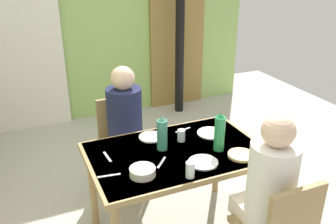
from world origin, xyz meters
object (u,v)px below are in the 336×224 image
object	(u,v)px
person_near_diner	(270,180)
water_bottle_green_far	(220,133)
person_far_diner	(125,117)
chair_far_diner	(122,139)
water_bottle_green_near	(162,134)
serving_bowl_center	(143,172)
dining_table	(176,160)

from	to	relation	value
person_near_diner	water_bottle_green_far	distance (m)	0.53
person_near_diner	person_far_diner	world-z (taller)	same
chair_far_diner	water_bottle_green_near	size ratio (longest dim) A/B	3.28
person_far_diner	serving_bowl_center	distance (m)	0.84
serving_bowl_center	person_near_diner	bearing A→B (deg)	-32.23
dining_table	serving_bowl_center	world-z (taller)	serving_bowl_center
dining_table	water_bottle_green_near	size ratio (longest dim) A/B	4.81
dining_table	person_far_diner	xyz separation A→B (m)	(-0.19, 0.63, 0.13)
dining_table	chair_far_diner	xyz separation A→B (m)	(-0.19, 0.77, -0.16)
chair_far_diner	person_far_diner	xyz separation A→B (m)	(-0.00, -0.14, 0.28)
water_bottle_green_far	person_far_diner	bearing A→B (deg)	123.33
dining_table	person_near_diner	xyz separation A→B (m)	(0.34, -0.63, 0.13)
dining_table	chair_far_diner	distance (m)	0.80
chair_far_diner	water_bottle_green_far	distance (m)	1.06
chair_far_diner	water_bottle_green_near	world-z (taller)	water_bottle_green_near
dining_table	person_near_diner	bearing A→B (deg)	-61.26
person_near_diner	serving_bowl_center	world-z (taller)	person_near_diner
person_near_diner	serving_bowl_center	bearing A→B (deg)	147.77
person_far_diner	person_near_diner	bearing A→B (deg)	113.01
water_bottle_green_near	water_bottle_green_far	distance (m)	0.41
chair_far_diner	person_near_diner	world-z (taller)	person_near_diner
chair_far_diner	water_bottle_green_near	distance (m)	0.79
dining_table	person_near_diner	world-z (taller)	person_near_diner
dining_table	serving_bowl_center	xyz separation A→B (m)	(-0.33, -0.20, 0.11)
chair_far_diner	serving_bowl_center	distance (m)	1.01
dining_table	water_bottle_green_far	distance (m)	0.38
water_bottle_green_near	serving_bowl_center	distance (m)	0.38
chair_far_diner	serving_bowl_center	bearing A→B (deg)	81.58
dining_table	water_bottle_green_far	bearing A→B (deg)	-19.71
person_near_diner	water_bottle_green_far	xyz separation A→B (m)	(-0.05, 0.52, 0.09)
dining_table	water_bottle_green_far	size ratio (longest dim) A/B	4.32
dining_table	water_bottle_green_far	world-z (taller)	water_bottle_green_far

